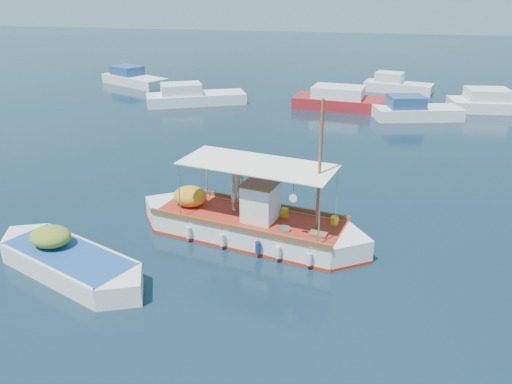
# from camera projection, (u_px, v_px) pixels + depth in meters

# --- Properties ---
(ground) EXTENTS (160.00, 160.00, 0.00)m
(ground) POSITION_uv_depth(u_px,v_px,m) (269.00, 236.00, 18.63)
(ground) COLOR black
(ground) RESTS_ON ground
(fishing_caique) EXTENTS (8.98, 3.84, 5.60)m
(fishing_caique) POSITION_uv_depth(u_px,v_px,m) (248.00, 224.00, 18.41)
(fishing_caique) COLOR white
(fishing_caique) RESTS_ON ground
(dinghy) EXTENTS (6.14, 3.57, 1.62)m
(dinghy) POSITION_uv_depth(u_px,v_px,m) (68.00, 263.00, 16.23)
(dinghy) COLOR white
(dinghy) RESTS_ON ground
(bg_boat_nw) EXTENTS (7.78, 5.37, 1.80)m
(bg_boat_nw) POSITION_uv_depth(u_px,v_px,m) (193.00, 98.00, 38.34)
(bg_boat_nw) COLOR silver
(bg_boat_nw) RESTS_ON ground
(bg_boat_n) EXTENTS (9.44, 3.91, 1.80)m
(bg_boat_n) POSITION_uv_depth(u_px,v_px,m) (352.00, 102.00, 36.84)
(bg_boat_n) COLOR maroon
(bg_boat_n) RESTS_ON ground
(bg_boat_ne) EXTENTS (6.17, 3.59, 1.80)m
(bg_boat_ne) POSITION_uv_depth(u_px,v_px,m) (415.00, 112.00, 34.23)
(bg_boat_ne) COLOR silver
(bg_boat_ne) RESTS_ON ground
(bg_boat_e) EXTENTS (7.51, 3.39, 1.80)m
(bg_boat_e) POSITION_uv_depth(u_px,v_px,m) (498.00, 104.00, 36.29)
(bg_boat_e) COLOR silver
(bg_boat_e) RESTS_ON ground
(bg_boat_far_w) EXTENTS (7.07, 5.17, 1.80)m
(bg_boat_far_w) POSITION_uv_depth(u_px,v_px,m) (133.00, 79.00, 45.47)
(bg_boat_far_w) COLOR silver
(bg_boat_far_w) RESTS_ON ground
(bg_boat_far_n) EXTENTS (5.88, 3.27, 1.80)m
(bg_boat_far_n) POSITION_uv_depth(u_px,v_px,m) (396.00, 86.00, 42.52)
(bg_boat_far_n) COLOR silver
(bg_boat_far_n) RESTS_ON ground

